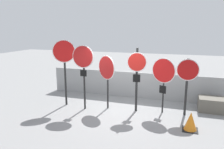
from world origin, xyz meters
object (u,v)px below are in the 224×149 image
object	(u,v)px
stop_sign_4	(163,74)
stop_sign_5	(187,76)
traffic_cone_0	(191,121)
storage_crate	(212,104)
stop_sign_0	(64,59)
stop_sign_1	(83,63)
stop_sign_2	(107,71)
stop_sign_3	(137,71)

from	to	relation	value
stop_sign_4	stop_sign_5	world-z (taller)	stop_sign_5
traffic_cone_0	storage_crate	distance (m)	2.17
stop_sign_0	stop_sign_5	bearing A→B (deg)	-19.30
storage_crate	stop_sign_1	bearing A→B (deg)	-164.45
stop_sign_0	storage_crate	size ratio (longest dim) A/B	2.65
stop_sign_0	stop_sign_2	bearing A→B (deg)	-18.65
stop_sign_2	stop_sign_3	size ratio (longest dim) A/B	0.87
stop_sign_2	stop_sign_4	xyz separation A→B (m)	(2.16, 0.20, -0.03)
stop_sign_4	stop_sign_5	bearing A→B (deg)	22.80
stop_sign_1	storage_crate	bearing A→B (deg)	16.15
stop_sign_5	traffic_cone_0	world-z (taller)	stop_sign_5
stop_sign_0	traffic_cone_0	distance (m)	5.26
stop_sign_2	stop_sign_1	bearing A→B (deg)	-125.77
traffic_cone_0	stop_sign_0	bearing A→B (deg)	170.32
stop_sign_0	stop_sign_3	distance (m)	2.97
stop_sign_2	stop_sign_3	world-z (taller)	stop_sign_3
stop_sign_1	traffic_cone_0	distance (m)	4.34
stop_sign_2	stop_sign_3	bearing A→B (deg)	34.20
stop_sign_2	traffic_cone_0	world-z (taller)	stop_sign_2
stop_sign_3	stop_sign_2	bearing A→B (deg)	174.33
stop_sign_0	stop_sign_1	xyz separation A→B (m)	(0.93, -0.19, -0.10)
stop_sign_5	storage_crate	xyz separation A→B (m)	(1.02, 0.81, -1.22)
stop_sign_5	traffic_cone_0	bearing A→B (deg)	-85.02
stop_sign_1	stop_sign_2	bearing A→B (deg)	23.01
stop_sign_3	traffic_cone_0	world-z (taller)	stop_sign_3
stop_sign_4	stop_sign_0	bearing A→B (deg)	-152.29
stop_sign_0	stop_sign_5	distance (m)	4.79
stop_sign_1	stop_sign_5	bearing A→B (deg)	8.66
stop_sign_1	storage_crate	world-z (taller)	stop_sign_1
stop_sign_3	stop_sign_4	bearing A→B (deg)	0.59
stop_sign_3	stop_sign_1	bearing A→B (deg)	-177.04
stop_sign_3	stop_sign_5	distance (m)	1.82
stop_sign_1	stop_sign_3	distance (m)	2.07
stop_sign_2	stop_sign_3	xyz separation A→B (m)	(1.18, 0.05, 0.05)
stop_sign_3	traffic_cone_0	xyz separation A→B (m)	(1.98, -1.04, -1.31)
stop_sign_1	traffic_cone_0	bearing A→B (deg)	-8.59
stop_sign_0	stop_sign_3	world-z (taller)	stop_sign_0
stop_sign_2	stop_sign_5	xyz separation A→B (m)	(2.99, 0.20, -0.07)
traffic_cone_0	storage_crate	world-z (taller)	traffic_cone_0
stop_sign_3	stop_sign_5	size ratio (longest dim) A/B	1.16
stop_sign_0	traffic_cone_0	size ratio (longest dim) A/B	4.57
traffic_cone_0	stop_sign_1	bearing A→B (deg)	170.81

